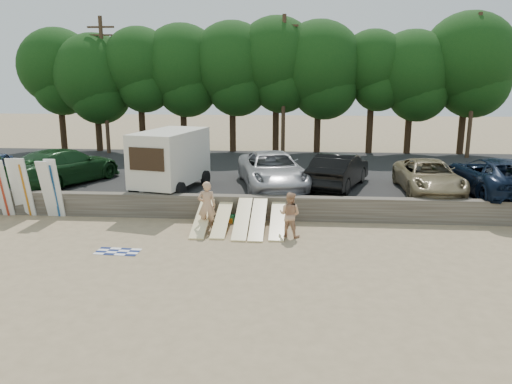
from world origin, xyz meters
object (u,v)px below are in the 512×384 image
Objects in this scene: box_trailer at (170,157)px; beachgoer_b at (290,215)px; car_5 at (494,176)px; beachgoer_a at (207,206)px; car_3 at (339,170)px; car_1 at (64,166)px; cooler at (230,219)px; car_2 at (272,170)px; car_4 at (429,177)px.

beachgoer_b is (5.59, -4.38, -1.39)m from box_trailer.
beachgoer_a is (-12.28, -4.12, -0.56)m from car_5.
car_3 is at bearing -91.61° from beachgoer_b.
car_1 is (-5.54, 0.88, -0.66)m from box_trailer.
cooler is (0.76, 1.06, -0.81)m from beachgoer_a.
car_1 reaches higher than beachgoer_b.
car_5 is at bearing -132.31° from beachgoer_b.
car_3 reaches higher than cooler.
car_5 reaches higher than beachgoer_a.
box_trailer is 7.93m from car_3.
car_3 is (3.14, 0.20, -0.01)m from car_2.
beachgoer_b is 3.04m from cooler.
car_1 reaches higher than beachgoer_a.
car_2 is 3.52× the size of beachgoer_b.
car_1 is 9.49m from cooler.
cooler is (-4.69, -3.90, -1.37)m from car_3.
car_3 is 6.25m from cooler.
car_1 reaches higher than car_5.
car_1 is 10.21m from car_2.
box_trailer is 4.82m from car_2.
box_trailer is 2.75× the size of beachgoer_b.
car_2 is 7.15m from car_4.
beachgoer_a is 5.10× the size of cooler.
car_4 is at bearing -160.20° from car_1.
box_trailer is at bearing -1.25° from car_5.
car_5 is at bearing 26.13° from cooler.
car_1 is 1.02× the size of car_5.
car_3 is 4.06m from car_4.
cooler is at bearing -125.67° from car_2.
beachgoer_b is at bearing -22.32° from cooler.
car_5 is at bearing -160.22° from car_1.
beachgoer_b is at bearing 24.93° from car_5.
car_1 is 20.19m from car_5.
car_1 is at bearing 167.54° from car_2.
beachgoer_a is (2.36, -3.80, -1.27)m from box_trailer.
car_5 is (9.97, -0.63, -0.00)m from car_2.
box_trailer reaches higher than car_1.
box_trailer is 4.65m from beachgoer_a.
beachgoer_a is at bearing 16.05° from car_5.
car_4 is (11.80, 0.41, -0.81)m from box_trailer.
car_2 is at bearing -6.13° from car_5.
box_trailer reaches higher than car_2.
car_5 is (2.84, -0.08, 0.09)m from car_4.
car_2 is at bearing 78.46° from cooler.
car_1 is at bearing 168.56° from cooler.
car_4 is 2.84m from car_5.
car_2 is 4.24m from cooler.
car_2 is 1.00× the size of car_5.
car_5 is 3.51× the size of beachgoer_b.
car_1 is 15.95× the size of cooler.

